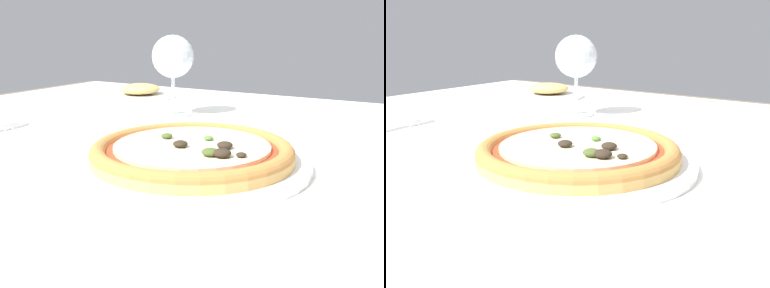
{
  "view_description": "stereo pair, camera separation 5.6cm",
  "coord_description": "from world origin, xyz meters",
  "views": [
    {
      "loc": [
        0.31,
        -0.63,
        0.89
      ],
      "look_at": [
        0.04,
        -0.15,
        0.74
      ],
      "focal_mm": 40.0,
      "sensor_mm": 36.0,
      "label": 1
    },
    {
      "loc": [
        0.36,
        -0.59,
        0.89
      ],
      "look_at": [
        0.04,
        -0.15,
        0.74
      ],
      "focal_mm": 40.0,
      "sensor_mm": 36.0,
      "label": 2
    }
  ],
  "objects": [
    {
      "name": "wine_glass_far_right",
      "position": [
        -0.17,
        0.12,
        0.83
      ],
      "size": [
        0.09,
        0.09,
        0.17
      ],
      "color": "silver",
      "rests_on": "dining_table"
    },
    {
      "name": "dining_table",
      "position": [
        0.0,
        0.0,
        0.64
      ],
      "size": [
        1.45,
        1.0,
        0.71
      ],
      "color": "brown",
      "rests_on": "ground_plane"
    },
    {
      "name": "side_plate",
      "position": [
        -0.37,
        0.28,
        0.72
      ],
      "size": [
        0.18,
        0.18,
        0.04
      ],
      "color": "white",
      "rests_on": "dining_table"
    },
    {
      "name": "fork",
      "position": [
        -0.36,
        -0.17,
        0.71
      ],
      "size": [
        0.05,
        0.17,
        0.0
      ],
      "color": "silver",
      "rests_on": "dining_table"
    },
    {
      "name": "pizza_plate",
      "position": [
        0.04,
        -0.15,
        0.73
      ],
      "size": [
        0.31,
        0.31,
        0.04
      ],
      "color": "white",
      "rests_on": "dining_table"
    }
  ]
}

